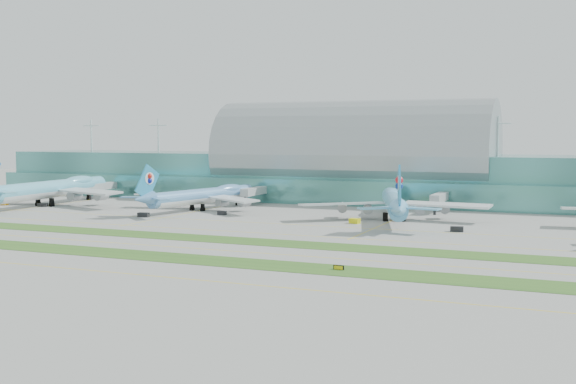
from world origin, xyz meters
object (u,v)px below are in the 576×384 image
at_px(terminal, 354,167).
at_px(airliner_c, 394,202).
at_px(taxiway_sign_east, 339,268).
at_px(airliner_b, 204,195).
at_px(airliner_a, 52,188).

relative_size(terminal, airliner_c, 4.83).
bearing_deg(airliner_c, taxiway_sign_east, -99.80).
relative_size(terminal, taxiway_sign_east, 138.82).
relative_size(airliner_b, taxiway_sign_east, 27.15).
distance_m(airliner_a, taxiway_sign_east, 175.99).
height_order(airliner_a, airliner_b, airliner_a).
distance_m(airliner_b, taxiway_sign_east, 129.10).
distance_m(airliner_b, airliner_c, 74.53).
height_order(terminal, airliner_c, terminal).
bearing_deg(terminal, airliner_a, -147.33).
bearing_deg(terminal, airliner_b, -123.66).
bearing_deg(airliner_a, taxiway_sign_east, -33.81).
bearing_deg(airliner_a, terminal, 28.98).
xyz_separation_m(terminal, airliner_c, (34.25, -64.07, -8.10)).
xyz_separation_m(terminal, airliner_a, (-105.98, -67.95, -7.25)).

